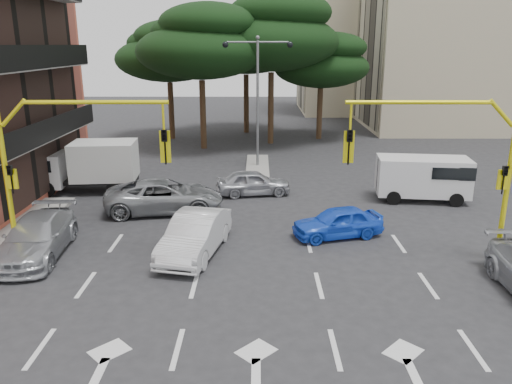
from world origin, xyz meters
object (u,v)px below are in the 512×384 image
street_lamp_center (258,79)px  car_blue_compact (338,222)px  signal_mast_right (459,154)px  car_silver_cross_b (253,182)px  signal_mast_left (56,153)px  van_white (422,179)px  car_silver_wagon (37,237)px  box_truck_a (86,167)px  car_silver_cross_a (164,196)px  car_white_hatch (195,235)px

street_lamp_center → car_blue_compact: 13.11m
signal_mast_right → car_silver_cross_b: 11.18m
signal_mast_left → van_white: size_ratio=1.38×
car_silver_cross_b → car_silver_wagon: bearing=125.8°
car_blue_compact → box_truck_a: (-12.10, 6.37, 0.70)m
van_white → box_truck_a: size_ratio=0.82×
signal_mast_right → car_silver_cross_a: size_ratio=1.13×
car_white_hatch → car_silver_cross_a: (-2.00, 4.85, -0.01)m
car_blue_compact → car_silver_cross_a: (-7.48, 3.12, 0.13)m
car_white_hatch → street_lamp_center: bearing=92.1°
car_silver_cross_b → street_lamp_center: bearing=-11.0°
box_truck_a → signal_mast_right: bearing=-123.5°
car_silver_cross_a → box_truck_a: size_ratio=1.00×
car_silver_wagon → street_lamp_center: bearing=55.2°
car_white_hatch → van_white: bearing=44.4°
street_lamp_center → car_white_hatch: bearing=-99.5°
car_silver_wagon → car_silver_cross_a: car_silver_cross_a is taller
street_lamp_center → van_white: 11.44m
car_blue_compact → box_truck_a: 13.70m
signal_mast_right → car_silver_cross_a: (-11.06, 5.36, -3.14)m
car_silver_wagon → car_silver_cross_b: car_silver_wagon is taller
signal_mast_left → car_silver_wagon: bearing=163.5°
signal_mast_right → signal_mast_left: bearing=180.0°
car_silver_cross_a → van_white: bearing=-89.7°
signal_mast_left → car_silver_cross_a: 6.72m
street_lamp_center → car_blue_compact: street_lamp_center is taller
car_white_hatch → car_blue_compact: 5.74m
car_blue_compact → car_silver_cross_b: size_ratio=0.95×
car_white_hatch → car_silver_cross_b: 7.83m
signal_mast_right → car_blue_compact: 5.35m
signal_mast_right → car_blue_compact: signal_mast_right is taller
signal_mast_left → car_silver_cross_b: signal_mast_left is taller
signal_mast_left → car_silver_cross_b: size_ratio=1.59×
box_truck_a → street_lamp_center: bearing=-63.4°
car_silver_wagon → box_truck_a: 8.33m
signal_mast_right → car_silver_wagon: signal_mast_right is taller
street_lamp_center → box_truck_a: bearing=-148.7°
car_silver_wagon → car_silver_cross_a: bearing=48.8°
car_blue_compact → car_silver_cross_b: car_silver_cross_b is taller
street_lamp_center → car_silver_cross_a: size_ratio=1.46×
car_white_hatch → car_silver_wagon: (-5.74, -0.16, -0.04)m
car_white_hatch → van_white: size_ratio=1.05×
signal_mast_right → car_silver_wagon: 15.15m
signal_mast_right → box_truck_a: size_ratio=1.12×
signal_mast_left → box_truck_a: size_ratio=1.12×
signal_mast_right → van_white: 7.84m
signal_mast_left → car_white_hatch: 5.55m
car_white_hatch → car_silver_wagon: bearing=-166.9°
signal_mast_right → car_silver_cross_a: signal_mast_right is taller
car_silver_wagon → box_truck_a: box_truck_a is taller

